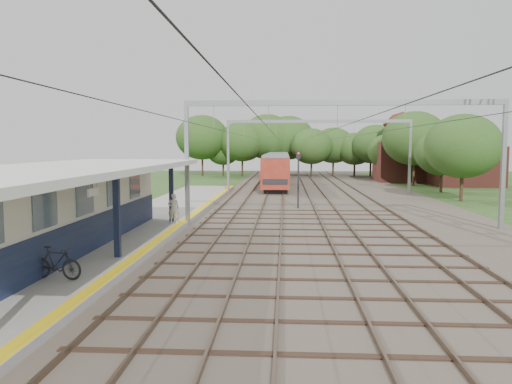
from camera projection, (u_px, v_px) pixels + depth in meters
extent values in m
plane|color=#2D4C1E|center=(268.00, 326.00, 12.60)|extent=(160.00, 160.00, 0.00)
cube|color=#473D33|center=(327.00, 199.00, 42.18)|extent=(18.00, 90.00, 0.10)
cube|color=gray|center=(138.00, 227.00, 26.93)|extent=(5.00, 52.00, 0.35)
cube|color=yellow|center=(179.00, 224.00, 26.79)|extent=(0.45, 52.00, 0.01)
cube|color=beige|center=(51.00, 208.00, 19.89)|extent=(3.20, 18.00, 3.40)
cube|color=#121C3B|center=(92.00, 234.00, 19.88)|extent=(0.06, 18.00, 1.40)
cube|color=slate|center=(91.00, 196.00, 19.74)|extent=(0.05, 16.00, 1.30)
cube|color=#121C3B|center=(117.00, 215.00, 18.73)|extent=(0.22, 0.22, 3.20)
cube|color=#121C3B|center=(171.00, 193.00, 27.67)|extent=(0.22, 0.22, 3.20)
cube|color=silver|center=(66.00, 169.00, 18.68)|extent=(6.40, 20.00, 0.24)
cube|color=white|center=(93.00, 192.00, 16.65)|extent=(0.06, 0.85, 0.26)
cube|color=brown|center=(231.00, 197.00, 42.65)|extent=(0.07, 88.00, 0.15)
cube|color=brown|center=(248.00, 197.00, 42.57)|extent=(0.07, 88.00, 0.15)
cube|color=brown|center=(266.00, 197.00, 42.47)|extent=(0.07, 88.00, 0.15)
cube|color=brown|center=(283.00, 198.00, 42.39)|extent=(0.07, 88.00, 0.15)
cube|color=brown|center=(309.00, 198.00, 42.26)|extent=(0.07, 88.00, 0.15)
cube|color=brown|center=(326.00, 198.00, 42.18)|extent=(0.07, 88.00, 0.15)
cube|color=brown|center=(352.00, 198.00, 42.05)|extent=(0.07, 88.00, 0.15)
cube|color=brown|center=(369.00, 198.00, 41.97)|extent=(0.07, 88.00, 0.15)
cube|color=gray|center=(187.00, 165.00, 27.48)|extent=(0.22, 0.22, 7.00)
cube|color=gray|center=(503.00, 166.00, 26.49)|extent=(0.22, 0.22, 7.00)
cube|color=gray|center=(343.00, 103.00, 26.68)|extent=(17.00, 0.20, 0.30)
cube|color=gray|center=(228.00, 157.00, 47.36)|extent=(0.22, 0.22, 7.00)
cube|color=gray|center=(410.00, 157.00, 46.37)|extent=(0.22, 0.22, 7.00)
cube|color=gray|center=(318.00, 121.00, 46.56)|extent=(17.00, 0.20, 0.30)
cylinder|color=black|center=(239.00, 135.00, 42.12)|extent=(0.02, 88.00, 0.02)
cylinder|color=black|center=(274.00, 135.00, 41.95)|extent=(0.02, 88.00, 0.02)
cylinder|color=black|center=(319.00, 135.00, 41.73)|extent=(0.02, 88.00, 0.02)
cylinder|color=black|center=(362.00, 134.00, 41.52)|extent=(0.02, 88.00, 0.02)
cylinder|color=#382619|center=(215.00, 167.00, 73.69)|extent=(0.28, 0.28, 2.88)
ellipsoid|color=#214217|center=(214.00, 143.00, 73.36)|extent=(6.72, 6.72, 5.76)
cylinder|color=#382619|center=(256.00, 168.00, 75.34)|extent=(0.28, 0.28, 2.52)
ellipsoid|color=#214217|center=(256.00, 147.00, 75.06)|extent=(5.88, 5.88, 5.04)
cylinder|color=#382619|center=(296.00, 166.00, 71.98)|extent=(0.28, 0.28, 3.24)
ellipsoid|color=#214217|center=(296.00, 139.00, 71.62)|extent=(7.56, 7.56, 6.48)
cylinder|color=#382619|center=(337.00, 168.00, 73.64)|extent=(0.28, 0.28, 2.70)
ellipsoid|color=#214217|center=(337.00, 145.00, 73.34)|extent=(6.30, 6.30, 5.40)
cylinder|color=#382619|center=(427.00, 179.00, 49.41)|extent=(0.28, 0.28, 2.52)
ellipsoid|color=#214217|center=(428.00, 148.00, 49.13)|extent=(5.88, 5.88, 5.04)
cylinder|color=#382619|center=(397.00, 170.00, 65.27)|extent=(0.28, 0.28, 2.88)
ellipsoid|color=#214217|center=(397.00, 143.00, 64.95)|extent=(6.72, 6.72, 5.76)
cube|color=brown|center=(466.00, 166.00, 56.90)|extent=(7.00, 6.00, 4.50)
cube|color=maroon|center=(467.00, 138.00, 56.61)|extent=(4.99, 6.12, 4.99)
cube|color=brown|center=(408.00, 162.00, 63.13)|extent=(8.00, 6.00, 5.00)
cube|color=maroon|center=(409.00, 135.00, 62.82)|extent=(5.52, 6.12, 5.52)
imported|color=silver|center=(174.00, 209.00, 26.89)|extent=(0.68, 0.53, 1.64)
imported|color=black|center=(56.00, 263.00, 15.63)|extent=(1.81, 0.77, 1.05)
cube|color=black|center=(277.00, 185.00, 53.70)|extent=(2.15, 15.35, 0.44)
cube|color=maroon|center=(277.00, 170.00, 53.54)|extent=(2.69, 16.68, 2.89)
cube|color=black|center=(277.00, 167.00, 53.52)|extent=(2.73, 15.35, 0.83)
cube|color=slate|center=(277.00, 155.00, 53.40)|extent=(2.47, 16.68, 0.28)
cube|color=black|center=(279.00, 176.00, 70.87)|extent=(2.15, 15.35, 0.44)
cube|color=maroon|center=(279.00, 164.00, 70.72)|extent=(2.69, 16.68, 2.89)
cube|color=black|center=(279.00, 162.00, 70.69)|extent=(2.73, 15.35, 0.83)
cube|color=slate|center=(279.00, 153.00, 70.58)|extent=(2.47, 16.68, 0.28)
cylinder|color=black|center=(298.00, 183.00, 35.53)|extent=(0.15, 0.15, 3.78)
cube|color=black|center=(298.00, 155.00, 35.35)|extent=(0.32, 0.23, 0.52)
sphere|color=red|center=(299.00, 153.00, 35.24)|extent=(0.13, 0.13, 0.13)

